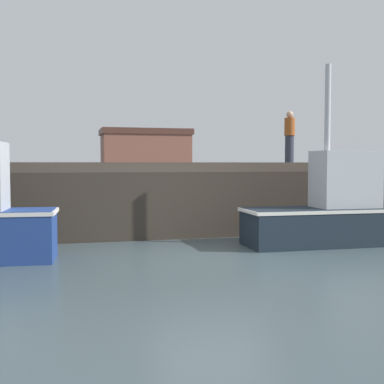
% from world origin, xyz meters
% --- Properties ---
extents(ground, '(120.00, 160.00, 0.10)m').
position_xyz_m(ground, '(0.00, 0.00, -0.05)').
color(ground, '#3D4C51').
extents(pier, '(14.59, 6.76, 1.99)m').
position_xyz_m(pier, '(2.54, 5.36, 1.63)').
color(pier, '#473D33').
rests_on(pier, ground).
extents(fishing_boat_near_right, '(4.05, 1.42, 4.32)m').
position_xyz_m(fishing_boat_near_right, '(3.27, 0.89, 0.80)').
color(fishing_boat_near_right, '#19232D').
rests_on(fishing_boat_near_right, ground).
extents(dockworker, '(0.34, 0.34, 1.67)m').
position_xyz_m(dockworker, '(4.18, 5.15, 2.83)').
color(dockworker, '#2D3342').
rests_on(dockworker, pier).
extents(warehouse, '(7.60, 4.19, 4.90)m').
position_xyz_m(warehouse, '(4.00, 33.05, 2.47)').
color(warehouse, brown).
rests_on(warehouse, ground).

